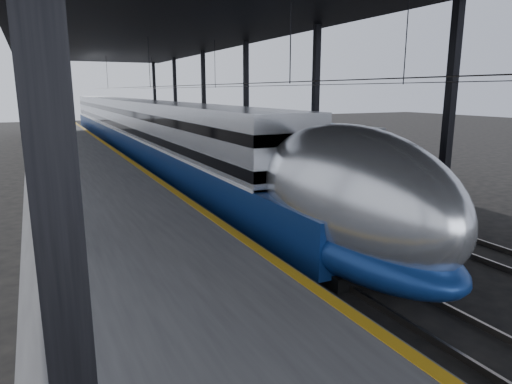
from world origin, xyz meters
TOP-DOWN VIEW (x-y plane):
  - ground at (0.00, 0.00)m, footprint 160.00×160.00m
  - platform at (-3.50, 20.00)m, footprint 6.00×80.00m
  - yellow_strip at (-0.70, 20.00)m, footprint 0.30×80.00m
  - rails at (4.50, 20.00)m, footprint 6.52×80.00m
  - canopy at (1.90, 20.00)m, footprint 18.00×75.00m
  - tgv_train at (2.00, 29.15)m, footprint 3.12×65.20m
  - second_train at (7.00, 34.53)m, footprint 2.60×56.05m

SIDE VIEW (x-z plane):
  - ground at x=0.00m, z-range 0.00..0.00m
  - rails at x=4.50m, z-range 0.00..0.16m
  - platform at x=-3.50m, z-range 0.00..1.00m
  - yellow_strip at x=-0.70m, z-range 1.00..1.01m
  - second_train at x=7.00m, z-range 0.02..3.60m
  - tgv_train at x=2.00m, z-range -0.14..4.33m
  - canopy at x=1.90m, z-range 4.38..13.85m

